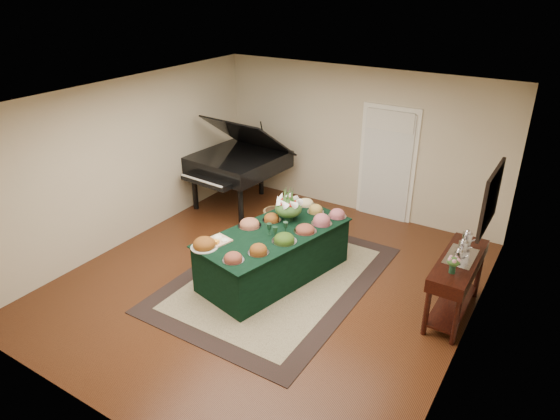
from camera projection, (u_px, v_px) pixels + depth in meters
The scene contains 14 objects.
ground at pixel (269, 281), 7.42m from camera, with size 6.00×6.00×0.00m, color black.
area_rug at pixel (277, 278), 7.48m from camera, with size 2.57×3.60×0.01m.
kitchen_doorway at pixel (387, 165), 8.97m from camera, with size 1.05×0.07×2.10m.
buffet_table at pixel (274, 254), 7.39m from camera, with size 1.57×2.48×0.76m.
food_platters at pixel (279, 227), 7.27m from camera, with size 1.45×2.31×0.12m.
cutting_board at pixel (219, 238), 6.97m from camera, with size 0.36×0.36×0.10m.
green_goblets at pixel (277, 230), 7.09m from camera, with size 0.25×0.28×0.18m.
floral_centerpiece at pixel (288, 205), 7.46m from camera, with size 0.42×0.42×0.42m.
grand_piano at pixel (238, 162), 9.46m from camera, with size 1.70×1.88×1.81m.
wicker_basket at pixel (275, 217), 9.07m from camera, with size 0.42×0.42×0.26m, color #A57E42.
mahogany_sideboard at pixel (458, 271), 6.42m from camera, with size 0.45×1.41×0.86m.
tea_service at pixel (463, 248), 6.34m from camera, with size 0.34×0.58×0.30m.
pink_bouquet at pixel (454, 262), 5.97m from camera, with size 0.18×0.18×0.23m.
wall_painting at pixel (491, 199), 5.85m from camera, with size 0.05×0.95×0.75m.
Camera 1 is at (3.45, -5.21, 4.14)m, focal length 32.00 mm.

